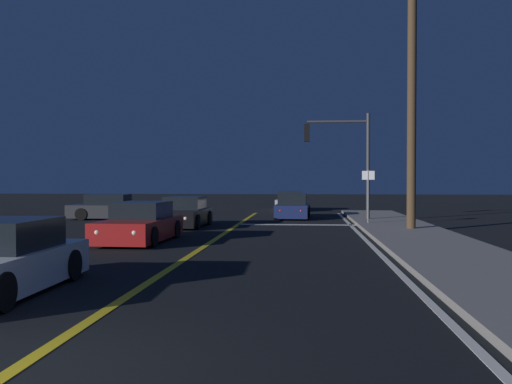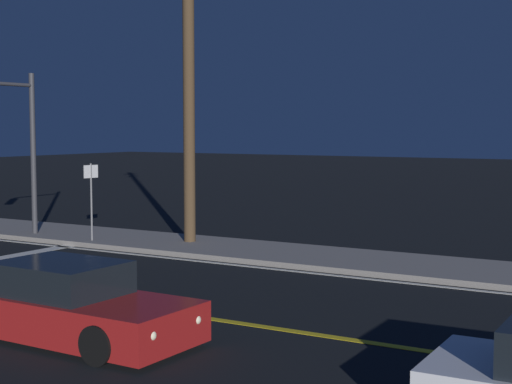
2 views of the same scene
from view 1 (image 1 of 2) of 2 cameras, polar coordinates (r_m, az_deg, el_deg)
name	(u,v)px [view 1 (image 1 of 2)]	position (r m, az deg, el deg)	size (l,w,h in m)	color
sidewalk_right	(442,249)	(17.04, 18.50, -5.58)	(3.20, 39.71, 0.15)	gray
lane_line_center	(201,249)	(16.88, -5.71, -5.83)	(0.20, 37.51, 0.01)	gold
lane_line_edge_right	(377,251)	(16.72, 12.28, -5.92)	(0.16, 37.51, 0.01)	silver
stop_bar	(297,225)	(26.07, 4.19, -3.36)	(5.48, 0.50, 0.01)	silver
car_mid_block_charcoal	(112,208)	(30.54, -14.54, -1.65)	(4.65, 1.95, 1.34)	#2D2D33
car_following_oncoming_red	(140,224)	(19.20, -11.79, -3.27)	(2.04, 4.62, 1.34)	maroon
car_far_approaching_navy	(293,208)	(30.58, 3.80, -1.61)	(1.94, 4.50, 1.34)	navy
car_parked_curb_black	(184,214)	(25.07, -7.40, -2.22)	(2.01, 4.26, 1.34)	black
car_side_waiting_silver	(290,202)	(38.71, 3.51, -1.03)	(1.98, 4.51, 1.34)	#B2B5BA
traffic_signal_near_right	(344,150)	(28.40, 9.05, 4.26)	(3.29, 0.28, 5.44)	#38383D
utility_pole_right	(412,85)	(23.45, 15.69, 10.47)	(1.51, 0.36, 11.49)	#4C3823
street_sign_corner	(368,188)	(25.65, 11.44, 0.36)	(0.56, 0.08, 2.56)	slate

